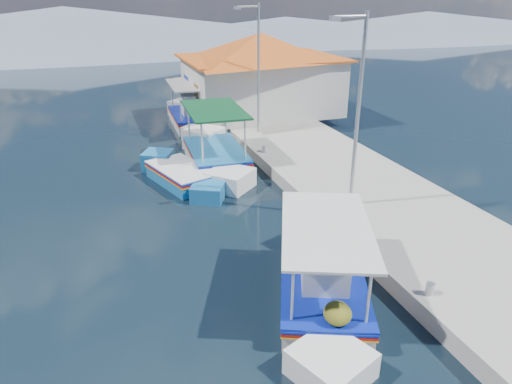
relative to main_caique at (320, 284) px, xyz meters
name	(u,v)px	position (x,y,z in m)	size (l,w,h in m)	color
ground	(236,275)	(-1.65, 1.69, -0.44)	(160.00, 160.00, 0.00)	black
quay	(328,167)	(4.25, 7.69, -0.19)	(5.00, 44.00, 0.50)	gray
bollards	(289,170)	(2.15, 6.94, 0.21)	(0.20, 17.20, 0.30)	#A5A8AD
main_caique	(320,284)	(0.00, 0.00, 0.00)	(3.73, 6.37, 2.28)	silver
caique_green_canopy	(215,156)	(0.05, 10.13, -0.02)	(2.48, 7.44, 2.78)	silver
caique_blue_hull	(182,176)	(-1.72, 8.62, -0.17)	(2.75, 5.34, 1.00)	#1B68A4
caique_far	(192,117)	(0.49, 16.83, 0.04)	(2.38, 7.37, 2.58)	silver
harbor_building	(261,72)	(4.55, 16.69, 2.34)	(10.49, 10.49, 4.40)	silver
lamp_post_near	(356,104)	(2.86, 3.69, 3.41)	(1.21, 0.14, 6.00)	#A5A8AD
lamp_post_far	(257,63)	(2.86, 12.69, 3.41)	(1.21, 0.14, 6.00)	#A5A8AD
mountain_ridge	(158,31)	(4.90, 57.69, 1.60)	(171.40, 96.00, 5.50)	slate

